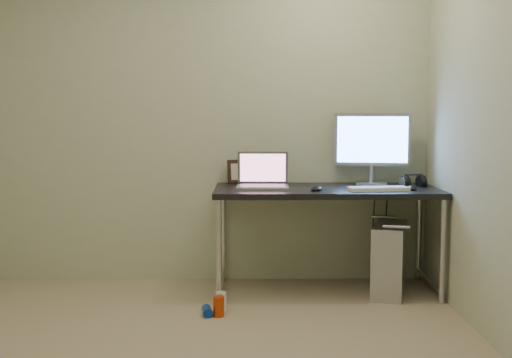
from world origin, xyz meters
name	(u,v)px	position (x,y,z in m)	size (l,w,h in m)	color
wall_back	(196,117)	(0.00, 1.75, 1.25)	(3.50, 0.02, 2.50)	beige
desk	(326,199)	(0.95, 1.41, 0.67)	(1.58, 0.69, 0.75)	black
tower_computer	(389,259)	(1.39, 1.33, 0.25)	(0.34, 0.52, 0.53)	silver
cable_a	(373,229)	(1.34, 1.70, 0.40)	(0.01, 0.01, 0.70)	black
cable_b	(385,232)	(1.43, 1.68, 0.38)	(0.01, 0.01, 0.72)	black
can_red	(219,307)	(0.21, 0.84, 0.06)	(0.07, 0.07, 0.13)	red
can_white	(221,302)	(0.22, 0.94, 0.06)	(0.07, 0.07, 0.13)	white
can_blue	(207,311)	(0.14, 0.85, 0.03)	(0.06, 0.06, 0.11)	#0B329D
laptop	(263,179)	(0.50, 1.41, 0.81)	(0.37, 0.31, 0.25)	#B1B1B8
monitor	(372,143)	(1.31, 1.63, 1.06)	(0.56, 0.19, 0.53)	#B1B1B8
keyboard	(378,189)	(1.29, 1.24, 0.76)	(0.41, 0.13, 0.02)	white
mouse_right	(411,187)	(1.53, 1.28, 0.77)	(0.07, 0.11, 0.04)	black
mouse_left	(316,188)	(0.87, 1.24, 0.77)	(0.08, 0.12, 0.04)	black
headphones	(413,182)	(1.58, 1.47, 0.78)	(0.19, 0.11, 0.12)	black
picture_frame	(242,172)	(0.35, 1.70, 0.84)	(0.22, 0.03, 0.18)	black
webcam	(263,173)	(0.51, 1.64, 0.83)	(0.04, 0.04, 0.11)	silver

